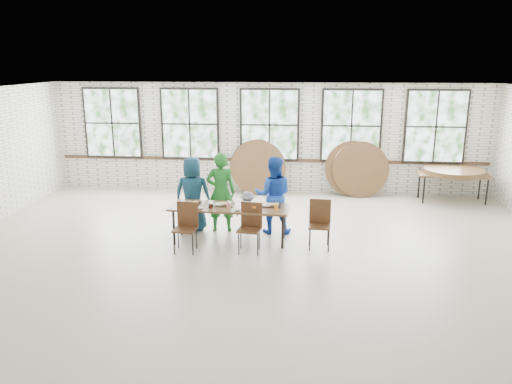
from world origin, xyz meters
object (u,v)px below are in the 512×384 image
(chair_near_left, at_px, (186,223))
(chair_near_right, at_px, (250,223))
(storage_table, at_px, (453,176))
(dining_table, at_px, (230,209))

(chair_near_left, relative_size, chair_near_right, 1.00)
(storage_table, bearing_deg, chair_near_right, -136.01)
(chair_near_left, height_order, chair_near_right, same)
(chair_near_right, height_order, storage_table, chair_near_right)
(dining_table, height_order, storage_table, same)
(dining_table, bearing_deg, storage_table, 36.39)
(chair_near_right, bearing_deg, dining_table, 144.53)
(dining_table, xyz_separation_m, chair_near_left, (-0.76, -0.55, -0.13))
(chair_near_right, relative_size, storage_table, 0.51)
(chair_near_left, bearing_deg, dining_table, 41.47)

